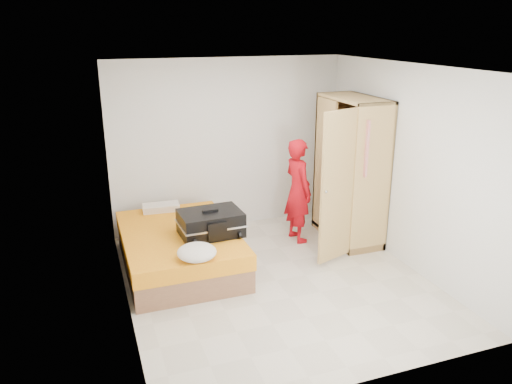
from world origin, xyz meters
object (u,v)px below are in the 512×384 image
object	(u,v)px
wardrobe	(349,175)
person	(298,191)
suitcase	(211,223)
round_cushion	(197,252)
bed	(180,249)

from	to	relation	value
wardrobe	person	distance (m)	0.77
person	suitcase	size ratio (longest dim) A/B	1.88
wardrobe	round_cushion	xyz separation A→B (m)	(-2.46, -0.93, -0.41)
bed	round_cushion	world-z (taller)	round_cushion
bed	round_cushion	size ratio (longest dim) A/B	4.48
person	round_cushion	xyz separation A→B (m)	(-1.78, -1.17, -0.18)
bed	person	size ratio (longest dim) A/B	1.33
wardrobe	person	size ratio (longest dim) A/B	1.38
person	round_cushion	world-z (taller)	person
bed	round_cushion	distance (m)	0.93
bed	wardrobe	bearing A→B (deg)	1.29
suitcase	round_cushion	world-z (taller)	suitcase
suitcase	bed	bearing A→B (deg)	145.52
wardrobe	suitcase	world-z (taller)	wardrobe
round_cushion	suitcase	bearing A→B (deg)	62.55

